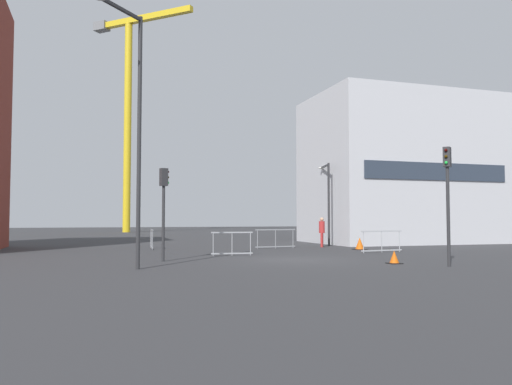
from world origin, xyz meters
The scene contains 14 objects.
ground centered at (0.00, 0.00, 0.00)m, with size 160.00×160.00×0.00m, color #333335.
office_block centered at (12.84, 11.79, 5.08)m, with size 12.46×8.30×10.15m.
construction_crane centered at (-3.79, 44.34, 16.81)m, with size 11.15×10.38×26.60m.
streetlamp_tall centered at (-6.63, -2.16, 5.02)m, with size 1.65×1.63×8.54m.
streetlamp_short centered at (6.13, 9.70, 3.22)m, with size 0.73×2.13×5.13m.
traffic_light_island centered at (-5.23, 0.95, 2.49)m, with size 0.39×0.31×3.68m.
traffic_light_near centered at (4.03, -4.35, 2.82)m, with size 0.37×0.36×4.21m.
pedestrian_walking centered at (4.98, 8.07, 1.02)m, with size 0.34×0.34×1.74m.
safety_barrier_rear centered at (-1.85, 3.05, 0.56)m, with size 1.93×0.15×1.08m.
safety_barrier_left_run centered at (-4.76, 9.33, 0.56)m, with size 0.18×2.07×1.08m.
safety_barrier_right_run centered at (5.79, 2.88, 0.56)m, with size 2.45×0.35×1.08m.
safety_barrier_mid_span centered at (1.92, 7.65, 0.56)m, with size 2.45×0.31×1.08m.
traffic_cone_on_verge centered at (2.84, -2.76, 0.22)m, with size 0.48×0.48×0.49m.
traffic_cone_striped centered at (5.88, 5.22, 0.30)m, with size 0.65×0.65×0.65m.
Camera 1 is at (-7.93, -19.40, 1.69)m, focal length 35.87 mm.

